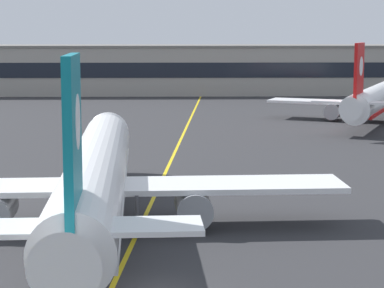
{
  "coord_description": "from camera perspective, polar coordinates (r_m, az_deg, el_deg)",
  "views": [
    {
      "loc": [
        0.92,
        -36.7,
        12.76
      ],
      "look_at": [
        2.01,
        10.65,
        5.7
      ],
      "focal_mm": 73.27,
      "sensor_mm": 36.0,
      "label": 1
    }
  ],
  "objects": [
    {
      "name": "taxiway_centreline",
      "position": [
        67.92,
        -2.07,
        -2.35
      ],
      "size": [
        13.73,
        179.52,
        0.01
      ],
      "primitive_type": "cube",
      "rotation": [
        0.0,
        0.0,
        -0.07
      ],
      "color": "yellow",
      "rests_on": "ground"
    },
    {
      "name": "airliner_foreground",
      "position": [
        49.8,
        -7.05,
        -2.45
      ],
      "size": [
        32.18,
        41.5,
        11.65
      ],
      "color": "white",
      "rests_on": "ground"
    },
    {
      "name": "safety_cone_by_nose_gear",
      "position": [
        67.2,
        -5.39,
        -2.28
      ],
      "size": [
        0.44,
        0.44,
        0.55
      ],
      "color": "orange",
      "rests_on": "ground"
    },
    {
      "name": "terminal_building",
      "position": [
        151.8,
        -0.68,
        5.44
      ],
      "size": [
        151.88,
        12.4,
        9.42
      ],
      "color": "#9E998E",
      "rests_on": "ground"
    },
    {
      "name": "airliner_background",
      "position": [
        108.73,
        13.36,
        3.2
      ],
      "size": [
        29.52,
        37.07,
        10.99
      ],
      "color": "white",
      "rests_on": "ground"
    }
  ]
}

